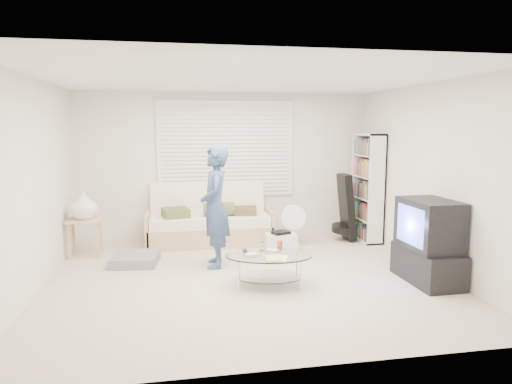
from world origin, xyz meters
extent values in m
plane|color=#B6A38D|center=(0.00, 0.00, 0.00)|extent=(5.00, 5.00, 0.00)
cube|color=white|center=(0.00, 2.25, 1.25)|extent=(5.00, 0.02, 2.50)
cube|color=white|center=(0.00, -2.25, 1.25)|extent=(5.00, 0.02, 2.50)
cube|color=white|center=(-2.50, 0.00, 1.25)|extent=(0.02, 4.50, 2.50)
cube|color=white|center=(2.50, 0.00, 1.25)|extent=(0.02, 4.50, 2.50)
cube|color=white|center=(0.00, 0.00, 2.50)|extent=(5.00, 4.50, 0.02)
cube|color=white|center=(0.00, 2.22, 1.55)|extent=(2.32, 0.06, 1.62)
cube|color=black|center=(0.00, 2.21, 1.55)|extent=(2.20, 0.01, 1.50)
cube|color=silver|center=(0.00, 2.18, 1.55)|extent=(2.16, 0.04, 1.50)
cube|color=silver|center=(0.00, 2.20, 1.55)|extent=(2.32, 0.08, 1.62)
cube|color=tan|center=(-0.33, 1.83, 0.16)|extent=(2.00, 0.80, 0.32)
cube|color=#ECE1C5|center=(-0.33, 1.81, 0.40)|extent=(1.92, 0.74, 0.16)
cube|color=#ECE1C5|center=(-0.33, 2.15, 0.70)|extent=(1.92, 0.22, 0.61)
cube|color=tan|center=(-1.33, 1.83, 0.28)|extent=(0.06, 0.80, 0.56)
cube|color=tan|center=(0.67, 1.83, 0.28)|extent=(0.06, 0.80, 0.56)
cube|color=brown|center=(-0.88, 1.78, 0.55)|extent=(0.47, 0.47, 0.14)
cylinder|color=brown|center=(-0.18, 1.75, 0.59)|extent=(0.50, 0.22, 0.22)
cube|color=#4B3925|center=(0.27, 1.81, 0.54)|extent=(0.42, 0.42, 0.12)
cube|color=slate|center=(-1.46, 0.89, 0.07)|extent=(0.69, 0.69, 0.14)
cube|color=tan|center=(-2.22, 1.44, 0.55)|extent=(0.50, 0.40, 0.04)
cube|color=tan|center=(-2.42, 1.29, 0.27)|extent=(0.04, 0.04, 0.54)
cube|color=tan|center=(-2.02, 1.29, 0.27)|extent=(0.04, 0.04, 0.54)
cube|color=tan|center=(-2.42, 1.59, 0.27)|extent=(0.04, 0.04, 0.54)
cube|color=tan|center=(-2.02, 1.59, 0.27)|extent=(0.04, 0.04, 0.54)
imported|color=white|center=(-2.22, 1.44, 0.78)|extent=(0.40, 0.40, 0.42)
cube|color=white|center=(2.33, 1.62, 0.91)|extent=(0.29, 0.76, 1.81)
cube|color=black|center=(1.97, 1.63, 0.58)|extent=(0.25, 0.40, 1.12)
cylinder|color=black|center=(1.93, 1.63, 0.21)|extent=(0.40, 0.41, 0.15)
cylinder|color=white|center=(0.99, 1.47, 0.02)|extent=(0.28, 0.28, 0.03)
cylinder|color=white|center=(0.99, 1.47, 0.19)|extent=(0.04, 0.04, 0.35)
cylinder|color=white|center=(0.99, 1.47, 0.48)|extent=(0.42, 0.21, 0.41)
cylinder|color=white|center=(0.99, 1.47, 0.48)|extent=(0.12, 0.08, 0.11)
cube|color=white|center=(0.72, 1.16, 0.14)|extent=(0.49, 0.36, 0.28)
cube|color=black|center=(0.72, 1.16, 0.30)|extent=(0.31, 0.26, 0.05)
cube|color=black|center=(2.20, -0.53, 0.21)|extent=(0.53, 0.96, 0.42)
cube|color=black|center=(2.20, -0.53, 0.73)|extent=(0.55, 0.81, 0.61)
cube|color=#5C61D8|center=(1.94, -0.54, 0.73)|extent=(0.03, 0.61, 0.47)
ellipsoid|color=silver|center=(0.22, -0.33, 0.39)|extent=(1.15, 0.83, 0.02)
ellipsoid|color=silver|center=(0.22, -0.33, 0.12)|extent=(0.88, 0.64, 0.01)
cylinder|color=silver|center=(-0.18, -0.48, 0.18)|extent=(0.03, 0.03, 0.37)
cylinder|color=silver|center=(0.55, -0.60, 0.18)|extent=(0.03, 0.03, 0.37)
cylinder|color=silver|center=(-0.11, -0.07, 0.18)|extent=(0.03, 0.03, 0.37)
cylinder|color=silver|center=(0.61, -0.18, 0.18)|extent=(0.03, 0.03, 0.37)
cube|color=white|center=(0.00, -0.38, 0.41)|extent=(0.15, 0.11, 0.04)
cube|color=white|center=(0.28, -0.25, 0.41)|extent=(0.17, 0.17, 0.04)
cylinder|color=silver|center=(0.17, -0.15, 0.45)|extent=(0.06, 0.06, 0.11)
cylinder|color=#D74F34|center=(0.39, -0.17, 0.45)|extent=(0.06, 0.06, 0.12)
cube|color=black|center=(-0.05, -0.17, 0.41)|extent=(0.05, 0.16, 0.02)
cube|color=white|center=(0.29, -0.52, 0.40)|extent=(0.30, 0.35, 0.01)
cube|color=#CEDF6C|center=(0.23, -0.53, 0.41)|extent=(0.21, 0.27, 0.01)
imported|color=navy|center=(-0.35, 0.59, 0.84)|extent=(0.44, 0.63, 1.67)
camera|label=1|loc=(-0.89, -5.57, 1.93)|focal=32.00mm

